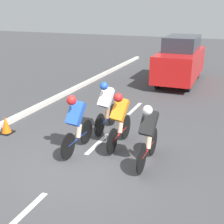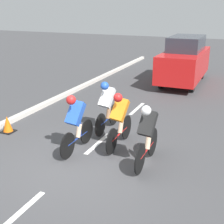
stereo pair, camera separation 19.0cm
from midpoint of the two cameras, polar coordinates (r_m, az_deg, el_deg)
The scene contains 11 objects.
ground_plane at distance 7.48m, azimuth -7.08°, elevation -9.21°, with size 60.00×60.00×0.00m, color #424244.
lane_stripe_near at distance 6.06m, azimuth -16.87°, elevation -17.44°, with size 0.12×1.40×0.01m, color white.
lane_stripe_mid at distance 8.39m, azimuth -3.29°, elevation -5.77°, with size 0.12×1.40×0.01m, color white.
lane_stripe_far at distance 11.16m, azimuth 3.70°, elevation 0.66°, with size 0.12×1.40×0.01m, color white.
curb at distance 10.06m, azimuth -20.04°, elevation -2.21°, with size 0.20×27.26×0.14m, color beige.
cyclist_black at distance 7.05m, azimuth 5.88°, elevation -3.87°, with size 0.37×1.66×1.52m.
cyclist_blue at distance 7.67m, azimuth -7.29°, elevation -1.73°, with size 0.37×1.63×1.55m.
cyclist_orange at distance 7.89m, azimuth 0.70°, elevation -1.10°, with size 0.40×1.69×1.53m.
cyclist_white at distance 8.90m, azimuth -1.71°, elevation 1.38°, with size 0.38×1.64×1.54m.
support_car at distance 14.96m, azimuth 12.02°, elevation 9.28°, with size 1.70×4.42×2.15m.
traffic_cone at distance 9.50m, azimuth -19.39°, elevation -2.33°, with size 0.36×0.36×0.49m.
Camera 1 is at (-3.20, 5.75, 3.53)m, focal length 50.00 mm.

